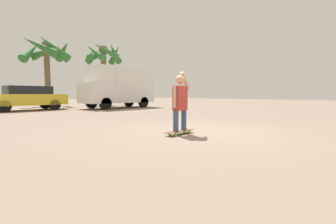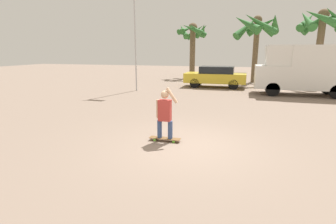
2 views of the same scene
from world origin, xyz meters
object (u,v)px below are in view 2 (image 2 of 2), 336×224
Objects in this scene: person_skateboarder at (165,112)px; skateboard at (165,139)px; parked_car_yellow at (216,76)px; palm_tree_center_background at (258,28)px; flagpole at (136,25)px; palm_tree_near_van at (322,24)px; camper_van at (306,68)px; palm_tree_far_left at (193,35)px.

skateboard is at bearing 0.00° from person_skateboarder.
parked_car_yellow is at bearing 89.42° from person_skateboarder.
parked_car_yellow is at bearing 89.43° from skateboard.
palm_tree_center_background reaches higher than parked_car_yellow.
flagpole reaches higher than parked_car_yellow.
palm_tree_near_van is at bearing -19.05° from palm_tree_center_background.
palm_tree_center_background is 10.85m from flagpole.
person_skateboarder is 17.58m from palm_tree_center_background.
camper_van is 1.23× the size of parked_car_yellow.
camper_van is 12.67m from palm_tree_far_left.
person_skateboarder is 12.71m from parked_car_yellow.
camper_van is at bearing -45.33° from palm_tree_far_left.
palm_tree_near_van is (7.43, 15.40, 3.67)m from person_skateboarder.
palm_tree_far_left is (-2.98, 19.31, 3.34)m from person_skateboarder.
flagpole is (-10.56, -1.08, 2.71)m from camper_van.
skateboard is at bearing -115.77° from palm_tree_near_van.
camper_van is at bearing -21.57° from parked_car_yellow.
palm_tree_center_background is 0.76× the size of flagpole.
camper_van reaches higher than parked_car_yellow.
skateboard is 0.61× the size of person_skateboarder.
person_skateboarder reaches higher than skateboard.
palm_tree_near_van is 1.08× the size of palm_tree_far_left.
palm_tree_near_van reaches higher than person_skateboarder.
palm_tree_center_background is at bearing -21.71° from palm_tree_far_left.
skateboard is 0.16× the size of palm_tree_center_background.
flagpole is (-4.95, -3.29, 3.51)m from parked_car_yellow.
flagpole is at bearing -174.18° from camper_van.
person_skateboarder reaches higher than parked_car_yellow.
palm_tree_center_background reaches higher than palm_tree_far_left.
camper_van is (5.74, 10.49, 0.73)m from person_skateboarder.
palm_tree_near_van is 11.13m from palm_tree_far_left.
camper_van is at bearing 5.82° from flagpole.
person_skateboarder is 17.49m from palm_tree_near_van.
parked_car_yellow is at bearing 158.43° from camper_van.
camper_van is at bearing 61.34° from skateboard.
parked_car_yellow reaches higher than skateboard.
palm_tree_far_left is (-2.98, 19.31, 4.17)m from skateboard.
palm_tree_center_background is at bearing 79.91° from person_skateboarder.
camper_van is 1.02× the size of palm_tree_far_left.
palm_tree_near_van reaches higher than parked_car_yellow.
palm_tree_far_left reaches higher than parked_car_yellow.
person_skateboarder is at bearing -62.88° from flagpole.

